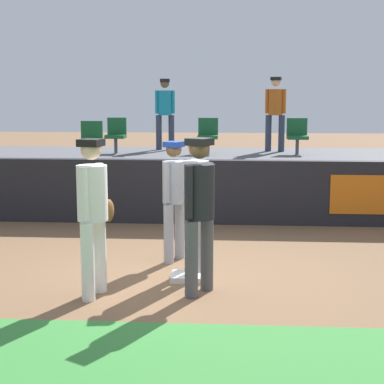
{
  "coord_description": "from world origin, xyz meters",
  "views": [
    {
      "loc": [
        0.71,
        -7.7,
        2.41
      ],
      "look_at": [
        0.1,
        0.96,
        1.0
      ],
      "focal_mm": 57.29,
      "sensor_mm": 36.0,
      "label": 1
    }
  ],
  "objects": [
    {
      "name": "spectator_capped",
      "position": [
        -1.05,
        7.71,
        2.01
      ],
      "size": [
        0.49,
        0.38,
        1.77
      ],
      "rotation": [
        0.0,
        0.0,
        3.28
      ],
      "color": "#33384C",
      "rests_on": "bleacher_platform"
    },
    {
      "name": "player_fielder_home",
      "position": [
        -0.94,
        -0.74,
        1.09
      ],
      "size": [
        0.44,
        0.56,
        1.88
      ],
      "rotation": [
        0.0,
        0.0,
        -1.78
      ],
      "color": "white",
      "rests_on": "ground_plane"
    },
    {
      "name": "seat_front_left",
      "position": [
        -2.3,
        4.94,
        1.46
      ],
      "size": [
        0.46,
        0.44,
        0.84
      ],
      "color": "#4C4C51",
      "rests_on": "bleacher_platform"
    },
    {
      "name": "seat_back_left",
      "position": [
        -2.11,
        6.74,
        1.46
      ],
      "size": [
        0.45,
        0.44,
        0.84
      ],
      "color": "#4C4C51",
      "rests_on": "bleacher_platform"
    },
    {
      "name": "bleacher_platform",
      "position": [
        0.0,
        6.06,
        0.49
      ],
      "size": [
        18.0,
        4.8,
        0.99
      ],
      "primitive_type": "cube",
      "color": "#59595E",
      "rests_on": "ground_plane"
    },
    {
      "name": "player_coach_visitor",
      "position": [
        -0.15,
        0.89,
        1.0
      ],
      "size": [
        0.44,
        0.45,
        1.73
      ],
      "rotation": [
        0.0,
        0.0,
        -2.0
      ],
      "color": "#9EA3AD",
      "rests_on": "ground_plane"
    },
    {
      "name": "seat_back_center",
      "position": [
        0.08,
        6.74,
        1.46
      ],
      "size": [
        0.47,
        0.44,
        0.84
      ],
      "color": "#4C4C51",
      "rests_on": "bleacher_platform"
    },
    {
      "name": "seat_back_right",
      "position": [
        2.16,
        6.74,
        1.46
      ],
      "size": [
        0.48,
        0.44,
        0.84
      ],
      "color": "#4C4C51",
      "rests_on": "bleacher_platform"
    },
    {
      "name": "player_runner_visitor",
      "position": [
        0.2,
        0.27,
        1.06
      ],
      "size": [
        0.39,
        0.51,
        1.82
      ],
      "rotation": [
        0.0,
        0.0,
        -1.42
      ],
      "color": "#9EA3AD",
      "rests_on": "ground_plane"
    },
    {
      "name": "ground_plane",
      "position": [
        0.0,
        0.0,
        0.0
      ],
      "size": [
        60.0,
        60.0,
        0.0
      ],
      "primitive_type": "plane",
      "color": "brown"
    },
    {
      "name": "spectator_hooded",
      "position": [
        1.69,
        7.44,
        2.03
      ],
      "size": [
        0.5,
        0.4,
        1.8
      ],
      "rotation": [
        0.0,
        0.0,
        2.94
      ],
      "color": "#33384C",
      "rests_on": "bleacher_platform"
    },
    {
      "name": "first_base",
      "position": [
        0.1,
        -0.04,
        0.04
      ],
      "size": [
        0.4,
        0.4,
        0.08
      ],
      "primitive_type": "cube",
      "color": "white",
      "rests_on": "ground_plane"
    },
    {
      "name": "player_umpire",
      "position": [
        0.3,
        -0.57,
        1.09
      ],
      "size": [
        0.49,
        0.49,
        1.89
      ],
      "rotation": [
        0.0,
        0.0,
        -2.1
      ],
      "color": "#4C4C51",
      "rests_on": "ground_plane"
    },
    {
      "name": "field_wall",
      "position": [
        0.02,
        3.49,
        0.6
      ],
      "size": [
        18.0,
        0.26,
        1.19
      ],
      "color": "black",
      "rests_on": "ground_plane"
    }
  ]
}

